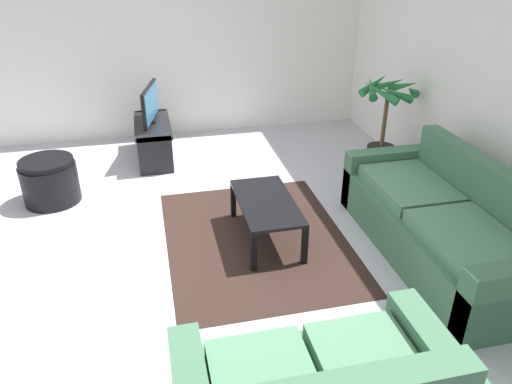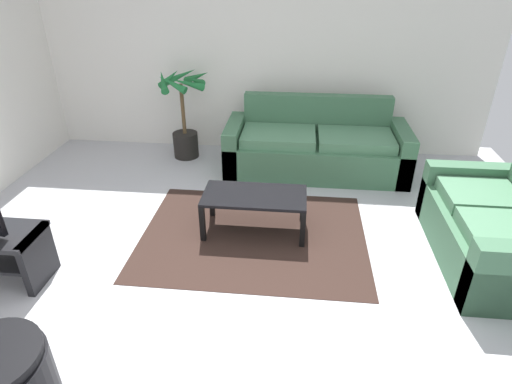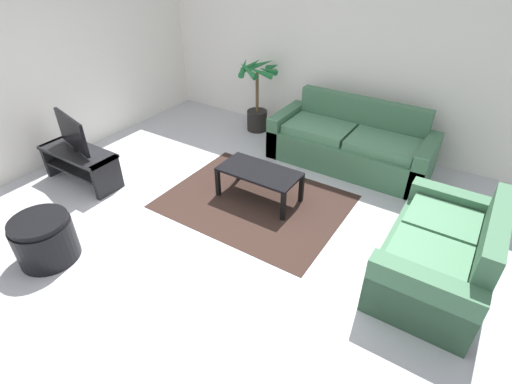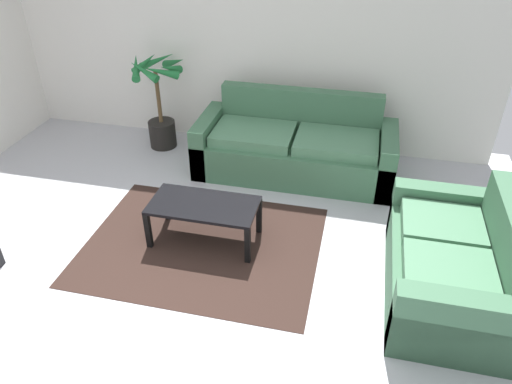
{
  "view_description": "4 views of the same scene",
  "coord_description": "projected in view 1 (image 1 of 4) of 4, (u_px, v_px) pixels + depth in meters",
  "views": [
    {
      "loc": [
        3.98,
        -0.17,
        2.61
      ],
      "look_at": [
        0.23,
        0.7,
        0.59
      ],
      "focal_mm": 34.38,
      "sensor_mm": 36.0,
      "label": 1
    },
    {
      "loc": [
        0.48,
        -2.71,
        2.4
      ],
      "look_at": [
        0.12,
        0.73,
        0.49
      ],
      "focal_mm": 29.54,
      "sensor_mm": 36.0,
      "label": 2
    },
    {
      "loc": [
        2.28,
        -2.63,
        2.86
      ],
      "look_at": [
        0.35,
        0.37,
        0.44
      ],
      "focal_mm": 27.19,
      "sensor_mm": 36.0,
      "label": 3
    },
    {
      "loc": [
        1.41,
        -2.65,
        2.96
      ],
      "look_at": [
        0.63,
        0.71,
        0.7
      ],
      "focal_mm": 34.03,
      "sensor_mm": 36.0,
      "label": 4
    }
  ],
  "objects": [
    {
      "name": "couch_main",
      "position": [
        441.0,
        226.0,
        4.37
      ],
      "size": [
        2.25,
        0.9,
        0.9
      ],
      "color": "#3F6B4C",
      "rests_on": "ground"
    },
    {
      "name": "potted_palm",
      "position": [
        384.0,
        129.0,
        5.82
      ],
      "size": [
        0.73,
        0.75,
        1.2
      ],
      "color": "black",
      "rests_on": "ground"
    },
    {
      "name": "tv_stand",
      "position": [
        153.0,
        135.0,
        6.34
      ],
      "size": [
        1.1,
        0.45,
        0.47
      ],
      "color": "black",
      "rests_on": "ground"
    },
    {
      "name": "ottoman",
      "position": [
        50.0,
        181.0,
        5.31
      ],
      "size": [
        0.59,
        0.59,
        0.5
      ],
      "color": "black",
      "rests_on": "ground"
    },
    {
      "name": "coffee_table",
      "position": [
        266.0,
        206.0,
        4.59
      ],
      "size": [
        1.01,
        0.51,
        0.41
      ],
      "color": "black",
      "rests_on": "ground"
    },
    {
      "name": "ground_plane",
      "position": [
        179.0,
        243.0,
        4.68
      ],
      "size": [
        6.6,
        6.6,
        0.0
      ],
      "primitive_type": "plane",
      "color": "#B2B2B7"
    },
    {
      "name": "area_rug",
      "position": [
        256.0,
        239.0,
        4.74
      ],
      "size": [
        2.2,
        1.7,
        0.01
      ],
      "primitive_type": "cube",
      "color": "black",
      "rests_on": "ground"
    },
    {
      "name": "wall_back",
      "position": [
        486.0,
        84.0,
        4.65
      ],
      "size": [
        6.0,
        0.06,
        2.7
      ],
      "primitive_type": "cube",
      "color": "silver",
      "rests_on": "ground"
    },
    {
      "name": "wall_left",
      "position": [
        152.0,
        40.0,
        6.64
      ],
      "size": [
        0.06,
        6.0,
        2.7
      ],
      "primitive_type": "cube",
      "color": "silver",
      "rests_on": "ground"
    },
    {
      "name": "tv",
      "position": [
        150.0,
        104.0,
        6.14
      ],
      "size": [
        0.77,
        0.22,
        0.48
      ],
      "color": "black",
      "rests_on": "tv_stand"
    }
  ]
}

